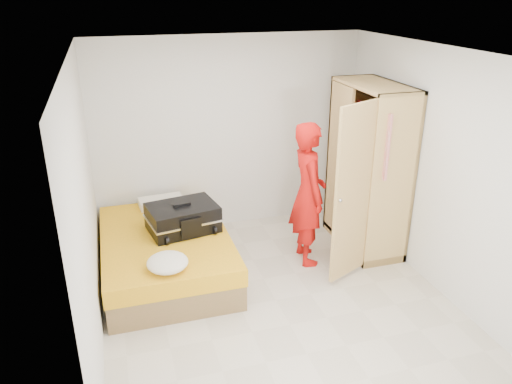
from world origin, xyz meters
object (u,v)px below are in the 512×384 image
object	(u,v)px
bed	(166,254)
person	(308,194)
suitcase	(183,218)
round_cushion	(168,263)
wardrobe	(367,174)

from	to	relation	value
bed	person	distance (m)	1.81
suitcase	round_cushion	distance (m)	0.89
suitcase	person	bearing A→B (deg)	-18.99
wardrobe	person	distance (m)	0.83
bed	wardrobe	size ratio (longest dim) A/B	0.96
wardrobe	round_cushion	bearing A→B (deg)	-164.56
wardrobe	bed	bearing A→B (deg)	178.71
bed	suitcase	size ratio (longest dim) A/B	2.31
bed	suitcase	bearing A→B (deg)	17.62
suitcase	round_cushion	xyz separation A→B (m)	(-0.29, -0.84, -0.07)
suitcase	round_cushion	size ratio (longest dim) A/B	2.10
bed	person	xyz separation A→B (m)	(1.69, -0.16, 0.62)
person	round_cushion	bearing A→B (deg)	113.61
bed	wardrobe	distance (m)	2.61
bed	wardrobe	xyz separation A→B (m)	(2.50, -0.06, 0.75)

